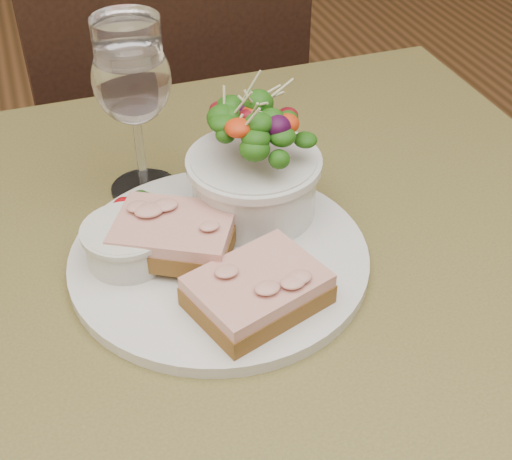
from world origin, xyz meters
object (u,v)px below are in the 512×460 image
object	(u,v)px
sandwich_back	(174,235)
cafe_table	(248,360)
sandwich_front	(257,290)
ramekin	(127,242)
wine_glass	(132,84)
dinner_plate	(219,258)
salad_bowl	(254,160)
chair_far	(165,225)

from	to	relation	value
sandwich_back	cafe_table	bearing A→B (deg)	-13.43
cafe_table	sandwich_back	size ratio (longest dim) A/B	6.16
sandwich_front	sandwich_back	xyz separation A→B (m)	(-0.05, 0.08, 0.01)
sandwich_back	ramekin	distance (m)	0.04
cafe_table	wine_glass	distance (m)	0.29
dinner_plate	salad_bowl	bearing A→B (deg)	45.06
dinner_plate	salad_bowl	world-z (taller)	salad_bowl
salad_bowl	wine_glass	xyz separation A→B (m)	(-0.09, 0.09, 0.05)
dinner_plate	salad_bowl	size ratio (longest dim) A/B	2.18
chair_far	sandwich_back	distance (m)	0.81
sandwich_back	ramekin	xyz separation A→B (m)	(-0.04, 0.01, -0.00)
chair_far	cafe_table	bearing A→B (deg)	82.21
cafe_table	dinner_plate	bearing A→B (deg)	112.17
cafe_table	dinner_plate	size ratio (longest dim) A/B	2.90
chair_far	ramekin	distance (m)	0.81
chair_far	ramekin	world-z (taller)	chair_far
wine_glass	chair_far	bearing A→B (deg)	78.25
cafe_table	chair_far	bearing A→B (deg)	85.85
dinner_plate	sandwich_front	distance (m)	0.08
chair_far	wine_glass	world-z (taller)	wine_glass
cafe_table	sandwich_back	bearing A→B (deg)	137.78
sandwich_front	sandwich_back	size ratio (longest dim) A/B	0.98
salad_bowl	wine_glass	world-z (taller)	wine_glass
chair_far	salad_bowl	distance (m)	0.80
dinner_plate	wine_glass	world-z (taller)	wine_glass
ramekin	wine_glass	bearing A→B (deg)	72.17
ramekin	wine_glass	distance (m)	0.15
sandwich_front	wine_glass	xyz separation A→B (m)	(-0.05, 0.21, 0.10)
chair_far	wine_glass	bearing A→B (deg)	74.61
dinner_plate	salad_bowl	distance (m)	0.10
salad_bowl	cafe_table	bearing A→B (deg)	-112.23
wine_glass	sandwich_front	bearing A→B (deg)	-75.91
dinner_plate	wine_glass	xyz separation A→B (m)	(-0.04, 0.14, 0.12)
salad_bowl	sandwich_back	bearing A→B (deg)	-155.51
chair_far	wine_glass	xyz separation A→B (m)	(-0.11, -0.51, 0.58)
sandwich_front	ramekin	size ratio (longest dim) A/B	1.70
sandwich_back	salad_bowl	distance (m)	0.10
chair_far	ramekin	xyz separation A→B (m)	(-0.14, -0.63, 0.49)
dinner_plate	sandwich_back	size ratio (longest dim) A/B	2.13
dinner_plate	salad_bowl	xyz separation A→B (m)	(0.05, 0.05, 0.07)
chair_far	sandwich_back	size ratio (longest dim) A/B	6.94
cafe_table	dinner_plate	distance (m)	0.11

